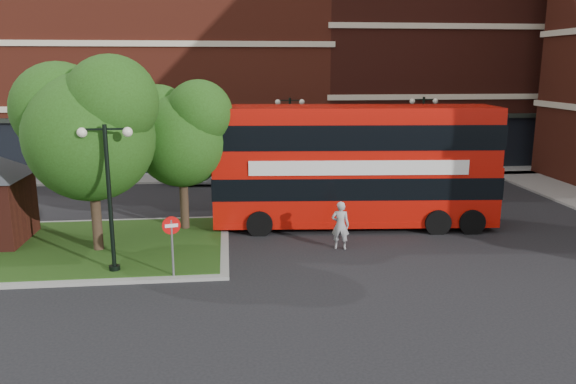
{
  "coord_description": "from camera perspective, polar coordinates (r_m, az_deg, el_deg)",
  "views": [
    {
      "loc": [
        -1.67,
        -18.02,
        6.81
      ],
      "look_at": [
        0.65,
        3.15,
        2.0
      ],
      "focal_mm": 35.0,
      "sensor_mm": 36.0,
      "label": 1
    }
  ],
  "objects": [
    {
      "name": "pavement_far",
      "position": [
        35.21,
        -3.42,
        1.65
      ],
      "size": [
        44.0,
        3.0,
        0.12
      ],
      "primitive_type": "cube",
      "color": "slate",
      "rests_on": "ground"
    },
    {
      "name": "tree_island_east",
      "position": [
        23.3,
        -10.98,
        6.17
      ],
      "size": [
        4.46,
        3.9,
        6.29
      ],
      "color": "#2D2116",
      "rests_on": "ground"
    },
    {
      "name": "lamp_far_right",
      "position": [
        34.77,
        13.47,
        5.8
      ],
      "size": [
        1.72,
        0.36,
        5.0
      ],
      "color": "black",
      "rests_on": "ground"
    },
    {
      "name": "ground",
      "position": [
        19.33,
        -0.91,
        -7.9
      ],
      "size": [
        120.0,
        120.0,
        0.0
      ],
      "primitive_type": "plane",
      "color": "black",
      "rests_on": "ground"
    },
    {
      "name": "woman",
      "position": [
        21.28,
        5.33,
        -3.38
      ],
      "size": [
        0.77,
        0.6,
        1.85
      ],
      "primitive_type": "imported",
      "rotation": [
        0.0,
        0.0,
        2.88
      ],
      "color": "#9A9B9D",
      "rests_on": "ground"
    },
    {
      "name": "traffic_island",
      "position": [
        22.96,
        -22.05,
        -5.31
      ],
      "size": [
        12.6,
        7.6,
        0.15
      ],
      "color": "gray",
      "rests_on": "ground"
    },
    {
      "name": "tree_island_west",
      "position": [
        21.27,
        -19.75,
        6.55
      ],
      "size": [
        5.4,
        4.71,
        7.21
      ],
      "color": "#2D2116",
      "rests_on": "ground"
    },
    {
      "name": "lamp_island",
      "position": [
        19.04,
        -17.71,
        0.04
      ],
      "size": [
        1.72,
        0.36,
        5.0
      ],
      "color": "black",
      "rests_on": "ground"
    },
    {
      "name": "lamp_far_left",
      "position": [
        32.96,
        0.19,
        5.79
      ],
      "size": [
        1.72,
        0.36,
        5.0
      ],
      "color": "black",
      "rests_on": "ground"
    },
    {
      "name": "no_entry_sign",
      "position": [
        18.39,
        -11.73,
        -4.29
      ],
      "size": [
        0.58,
        0.17,
        2.12
      ],
      "rotation": [
        0.0,
        0.0,
        0.21
      ],
      "color": "slate",
      "rests_on": "ground"
    },
    {
      "name": "bus",
      "position": [
        24.0,
        6.77,
        3.43
      ],
      "size": [
        12.02,
        3.64,
        4.52
      ],
      "rotation": [
        0.0,
        0.0,
        -0.08
      ],
      "color": "#B20F07",
      "rests_on": "ground"
    },
    {
      "name": "car_silver",
      "position": [
        33.09,
        -8.14,
        2.08
      ],
      "size": [
        4.68,
        2.32,
        1.53
      ],
      "primitive_type": "imported",
      "rotation": [
        0.0,
        0.0,
        1.45
      ],
      "color": "#A5A8AC",
      "rests_on": "ground"
    },
    {
      "name": "terrace_far_right",
      "position": [
        44.86,
        14.63,
        13.85
      ],
      "size": [
        18.0,
        12.0,
        16.0
      ],
      "primitive_type": "cube",
      "color": "#471911",
      "rests_on": "ground"
    },
    {
      "name": "terrace_far_left",
      "position": [
        42.49,
        -15.19,
        12.55
      ],
      "size": [
        26.0,
        12.0,
        14.0
      ],
      "primitive_type": "cube",
      "color": "maroon",
      "rests_on": "ground"
    },
    {
      "name": "car_white",
      "position": [
        35.01,
        12.98,
        2.42
      ],
      "size": [
        4.63,
        1.96,
        1.49
      ],
      "primitive_type": "imported",
      "rotation": [
        0.0,
        0.0,
        1.48
      ],
      "color": "silver",
      "rests_on": "ground"
    }
  ]
}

